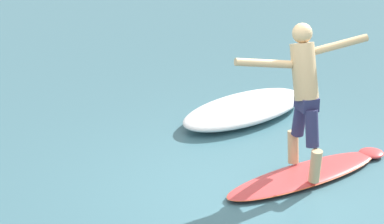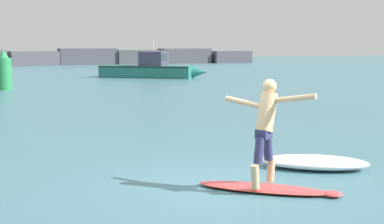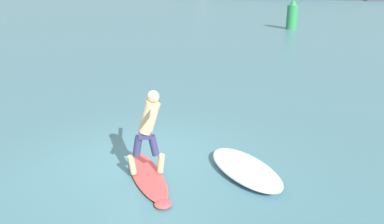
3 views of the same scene
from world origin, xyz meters
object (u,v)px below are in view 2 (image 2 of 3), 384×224
(surfboard, at_px, (265,188))
(surfer, at_px, (266,123))
(fishing_boat_near_jetty, at_px, (151,69))
(channel_marker_buoy, at_px, (4,72))

(surfboard, xyz_separation_m, surfer, (0.03, 0.07, 1.08))
(fishing_boat_near_jetty, distance_m, channel_marker_buoy, 13.72)
(surfboard, xyz_separation_m, channel_marker_buoy, (-2.26, 23.59, 0.95))
(fishing_boat_near_jetty, xyz_separation_m, channel_marker_buoy, (-11.27, -7.82, 0.35))
(surfer, relative_size, fishing_boat_near_jetty, 0.24)
(fishing_boat_near_jetty, bearing_deg, surfboard, -106.00)
(surfer, height_order, channel_marker_buoy, channel_marker_buoy)
(fishing_boat_near_jetty, bearing_deg, surfer, -105.97)
(channel_marker_buoy, bearing_deg, surfer, -84.42)
(surfboard, distance_m, surfer, 1.09)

